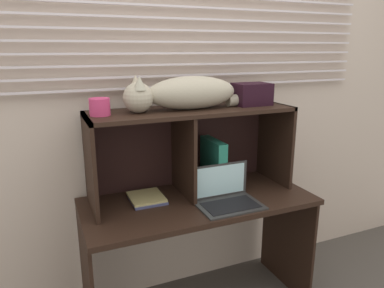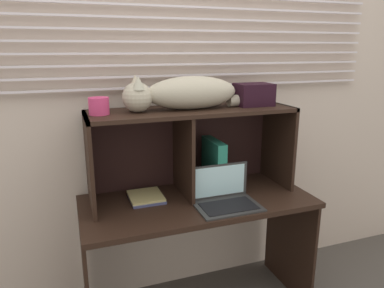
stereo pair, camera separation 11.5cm
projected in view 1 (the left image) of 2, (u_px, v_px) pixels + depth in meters
back_panel_with_blinds at (177, 102)px, 2.22m from camera, size 4.40×0.08×2.50m
desk at (199, 223)px, 2.10m from camera, size 1.32×0.59×0.74m
hutch_shelf_unit at (189, 136)px, 2.08m from camera, size 1.18×0.37×0.51m
cat at (185, 94)px, 1.97m from camera, size 0.86×0.20×0.20m
laptop at (226, 197)px, 1.99m from camera, size 0.35×0.25×0.21m
binder_upright at (213, 165)px, 2.16m from camera, size 0.06×0.26×0.32m
book_stack at (147, 198)px, 2.03m from camera, size 0.19×0.21×0.03m
small_basket at (100, 107)px, 1.81m from camera, size 0.10×0.10×0.09m
storage_box at (252, 94)px, 2.14m from camera, size 0.21×0.16×0.13m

